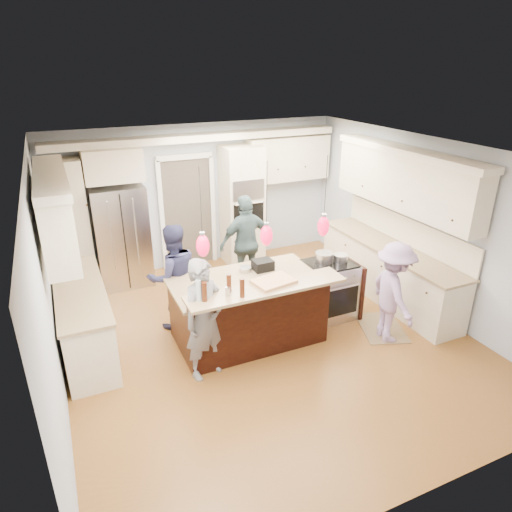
{
  "coord_description": "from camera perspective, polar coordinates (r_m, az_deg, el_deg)",
  "views": [
    {
      "loc": [
        -2.47,
        -5.13,
        3.74
      ],
      "look_at": [
        0.0,
        0.35,
        1.15
      ],
      "focal_mm": 32.0,
      "sensor_mm": 36.0,
      "label": 1
    }
  ],
  "objects": [
    {
      "name": "refrigerator",
      "position": [
        8.32,
        -16.45,
        2.38
      ],
      "size": [
        0.9,
        0.7,
        1.8
      ],
      "primitive_type": "cube",
      "color": "#B7B7BC",
      "rests_on": "ground"
    },
    {
      "name": "water_bottle",
      "position": [
        5.4,
        -7.19,
        -4.29
      ],
      "size": [
        0.07,
        0.07,
        0.27
      ],
      "primitive_type": "cylinder",
      "rotation": [
        0.0,
        0.0,
        0.1
      ],
      "color": "silver",
      "rests_on": "kitchen_island"
    },
    {
      "name": "person_far_left",
      "position": [
        6.79,
        -10.25,
        -2.6
      ],
      "size": [
        0.83,
        0.67,
        1.62
      ],
      "primitive_type": "imported",
      "rotation": [
        0.0,
        0.0,
        3.21
      ],
      "color": "#27294C",
      "rests_on": "ground"
    },
    {
      "name": "ground_plane",
      "position": [
        6.81,
        1.23,
        -10.0
      ],
      "size": [
        6.0,
        6.0,
        0.0
      ],
      "primitive_type": "plane",
      "color": "olive",
      "rests_on": "ground"
    },
    {
      "name": "beer_bottle_c",
      "position": [
        5.56,
        -3.4,
        -3.42
      ],
      "size": [
        0.06,
        0.06,
        0.24
      ],
      "primitive_type": "cylinder",
      "rotation": [
        0.0,
        0.0,
        0.01
      ],
      "color": "#461D0C",
      "rests_on": "kitchen_island"
    },
    {
      "name": "beer_bottle_a",
      "position": [
        5.38,
        -6.46,
        -4.47
      ],
      "size": [
        0.08,
        0.08,
        0.25
      ],
      "primitive_type": "cylinder",
      "rotation": [
        0.0,
        0.0,
        -0.3
      ],
      "color": "#461D0C",
      "rests_on": "kitchen_island"
    },
    {
      "name": "person_far_right",
      "position": [
        7.86,
        -1.17,
        1.68
      ],
      "size": [
        1.0,
        0.45,
        1.68
      ],
      "primitive_type": "imported",
      "rotation": [
        0.0,
        0.0,
        3.19
      ],
      "color": "#455F61",
      "rests_on": "ground"
    },
    {
      "name": "pot_small",
      "position": [
        7.04,
        10.51,
        -0.22
      ],
      "size": [
        0.22,
        0.22,
        0.11
      ],
      "primitive_type": "cylinder",
      "color": "#B7B7BC",
      "rests_on": "island_range"
    },
    {
      "name": "back_upper_cabinets",
      "position": [
        8.33,
        -11.69,
        8.46
      ],
      "size": [
        5.3,
        0.61,
        2.54
      ],
      "color": "beige",
      "rests_on": "ground"
    },
    {
      "name": "person_bar_end",
      "position": [
        5.7,
        -6.45,
        -7.88
      ],
      "size": [
        0.68,
        0.56,
        1.6
      ],
      "primitive_type": "imported",
      "rotation": [
        0.0,
        0.0,
        0.35
      ],
      "color": "slate",
      "rests_on": "ground"
    },
    {
      "name": "oven_column",
      "position": [
        8.82,
        -1.75,
        6.25
      ],
      "size": [
        0.72,
        0.69,
        2.3
      ],
      "color": "beige",
      "rests_on": "ground"
    },
    {
      "name": "island_range",
      "position": [
        7.19,
        9.15,
        -4.15
      ],
      "size": [
        0.82,
        0.71,
        0.92
      ],
      "color": "#B7B7BC",
      "rests_on": "ground"
    },
    {
      "name": "drink_can",
      "position": [
        5.51,
        -3.55,
        -4.44
      ],
      "size": [
        0.06,
        0.06,
        0.11
      ],
      "primitive_type": "cylinder",
      "rotation": [
        0.0,
        0.0,
        -0.03
      ],
      "color": "#B7B7BC",
      "rests_on": "kitchen_island"
    },
    {
      "name": "left_cabinets",
      "position": [
        6.51,
        -21.81,
        -2.83
      ],
      "size": [
        0.64,
        2.3,
        2.51
      ],
      "color": "beige",
      "rests_on": "ground"
    },
    {
      "name": "pot_large",
      "position": [
        6.95,
        8.5,
        -0.18
      ],
      "size": [
        0.27,
        0.27,
        0.16
      ],
      "primitive_type": "cylinder",
      "color": "#B7B7BC",
      "rests_on": "island_range"
    },
    {
      "name": "person_range_side",
      "position": [
        6.67,
        16.76,
        -4.44
      ],
      "size": [
        0.74,
        1.05,
        1.49
      ],
      "primitive_type": "imported",
      "rotation": [
        0.0,
        0.0,
        1.37
      ],
      "color": "#A384B1",
      "rests_on": "ground"
    },
    {
      "name": "beer_bottle_b",
      "position": [
        5.44,
        -1.75,
        -4.0
      ],
      "size": [
        0.08,
        0.08,
        0.25
      ],
      "primitive_type": "cylinder",
      "rotation": [
        0.0,
        0.0,
        0.33
      ],
      "color": "#461D0C",
      "rests_on": "kitchen_island"
    },
    {
      "name": "room_shell",
      "position": [
        6.01,
        1.38,
        4.65
      ],
      "size": [
        5.54,
        6.04,
        2.72
      ],
      "color": "#B2BCC6",
      "rests_on": "ground"
    },
    {
      "name": "kitchen_island",
      "position": [
        6.52,
        -0.99,
        -6.61
      ],
      "size": [
        2.1,
        1.46,
        1.12
      ],
      "color": "black",
      "rests_on": "ground"
    },
    {
      "name": "right_counter_run",
      "position": [
        7.8,
        16.79,
        2.15
      ],
      "size": [
        0.64,
        3.1,
        2.51
      ],
      "color": "beige",
      "rests_on": "ground"
    },
    {
      "name": "pendant_lights",
      "position": [
        5.48,
        1.31,
        2.61
      ],
      "size": [
        1.75,
        0.15,
        1.03
      ],
      "color": "black",
      "rests_on": "ground"
    },
    {
      "name": "cutting_board",
      "position": [
        5.83,
        2.22,
        -3.18
      ],
      "size": [
        0.56,
        0.44,
        0.04
      ],
      "primitive_type": "cube",
      "rotation": [
        0.0,
        0.0,
        0.17
      ],
      "color": "tan",
      "rests_on": "kitchen_island"
    },
    {
      "name": "floor_rug",
      "position": [
        7.25,
        15.39,
        -8.61
      ],
      "size": [
        0.87,
        1.04,
        0.01
      ],
      "primitive_type": "cube",
      "rotation": [
        0.0,
        0.0,
        -0.35
      ],
      "color": "olive",
      "rests_on": "ground"
    }
  ]
}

